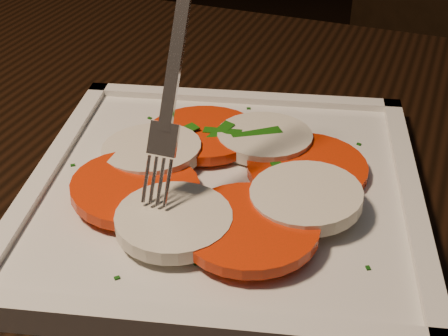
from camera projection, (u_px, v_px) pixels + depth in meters
table at (304, 318)px, 0.51m from camera, size 1.22×0.83×0.75m
chair at (410, 58)px, 1.22m from camera, size 0.56×0.56×0.93m
plate at (224, 193)px, 0.47m from camera, size 0.35×0.35×0.01m
caprese_salad at (224, 175)px, 0.46m from camera, size 0.24×0.24×0.02m
fork at (181, 62)px, 0.41m from camera, size 0.04×0.09×0.16m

